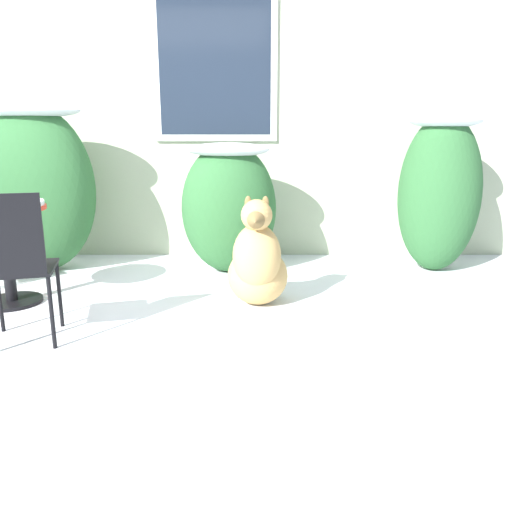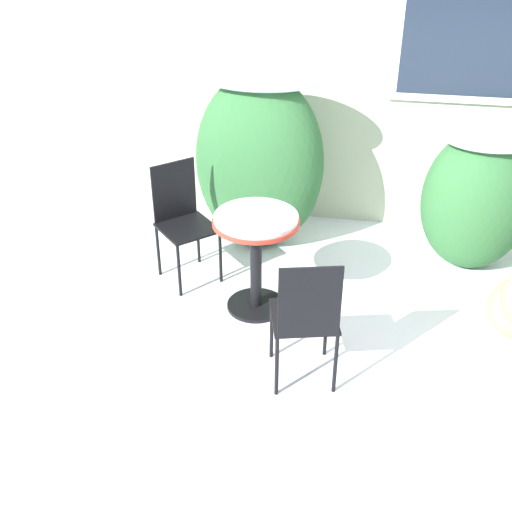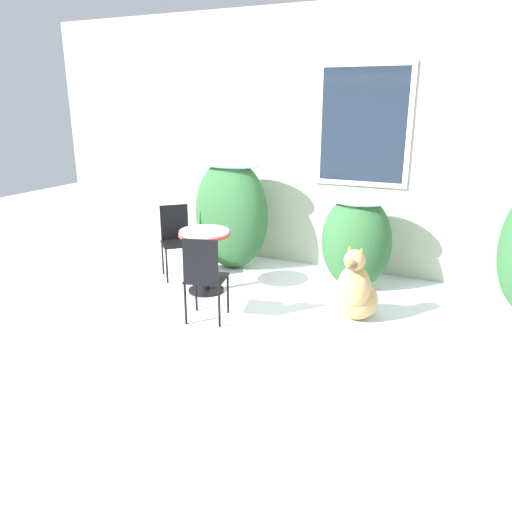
# 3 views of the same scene
# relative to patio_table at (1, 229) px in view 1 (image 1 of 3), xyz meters

# --- Properties ---
(ground_plane) EXTENTS (16.00, 16.00, 0.00)m
(ground_plane) POSITION_rel_patio_table_xyz_m (0.69, -0.69, -0.55)
(ground_plane) COLOR white
(house_wall) EXTENTS (8.00, 0.10, 3.27)m
(house_wall) POSITION_rel_patio_table_xyz_m (0.72, 1.51, 1.10)
(house_wall) COLOR #B2BC9E
(house_wall) RESTS_ON ground_plane
(shrub_left) EXTENTS (1.02, 0.61, 1.45)m
(shrub_left) POSITION_rel_patio_table_xyz_m (-0.14, 0.91, 0.21)
(shrub_left) COLOR #2D6033
(shrub_left) RESTS_ON ground_plane
(shrub_middle) EXTENTS (0.82, 0.65, 1.13)m
(shrub_middle) POSITION_rel_patio_table_xyz_m (1.54, 0.87, 0.05)
(shrub_middle) COLOR #2D6033
(shrub_middle) RESTS_ON ground_plane
(shrub_right) EXTENTS (0.70, 0.66, 1.36)m
(shrub_right) POSITION_rel_patio_table_xyz_m (3.38, 0.92, 0.17)
(shrub_right) COLOR #2D6033
(shrub_right) RESTS_ON ground_plane
(patio_table) EXTENTS (0.59, 0.59, 0.74)m
(patio_table) POSITION_rel_patio_table_xyz_m (0.00, 0.00, 0.00)
(patio_table) COLOR black
(patio_table) RESTS_ON ground_plane
(patio_chair_far_side) EXTENTS (0.47, 0.47, 0.90)m
(patio_chair_far_side) POSITION_rel_patio_table_xyz_m (0.42, -0.73, -0.06)
(patio_chair_far_side) COLOR black
(patio_chair_far_side) RESTS_ON ground_plane
(dog) EXTENTS (0.45, 0.65, 0.80)m
(dog) POSITION_rel_patio_table_xyz_m (1.79, -0.06, -0.25)
(dog) COLOR tan
(dog) RESTS_ON ground_plane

